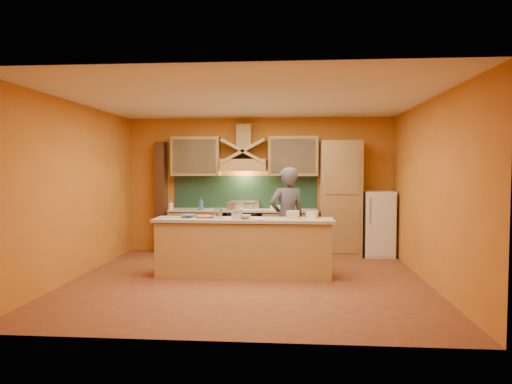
# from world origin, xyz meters

# --- Properties ---
(floor) EXTENTS (5.50, 5.00, 0.01)m
(floor) POSITION_xyz_m (0.00, 0.00, 0.00)
(floor) COLOR brown
(floor) RESTS_ON ground
(ceiling) EXTENTS (5.50, 5.00, 0.01)m
(ceiling) POSITION_xyz_m (0.00, 0.00, 2.80)
(ceiling) COLOR white
(ceiling) RESTS_ON wall_back
(wall_back) EXTENTS (5.50, 0.02, 2.80)m
(wall_back) POSITION_xyz_m (0.00, 2.50, 1.40)
(wall_back) COLOR orange
(wall_back) RESTS_ON floor
(wall_front) EXTENTS (5.50, 0.02, 2.80)m
(wall_front) POSITION_xyz_m (0.00, -2.50, 1.40)
(wall_front) COLOR orange
(wall_front) RESTS_ON floor
(wall_left) EXTENTS (0.02, 5.00, 2.80)m
(wall_left) POSITION_xyz_m (-2.75, 0.00, 1.40)
(wall_left) COLOR orange
(wall_left) RESTS_ON floor
(wall_right) EXTENTS (0.02, 5.00, 2.80)m
(wall_right) POSITION_xyz_m (2.75, 0.00, 1.40)
(wall_right) COLOR orange
(wall_right) RESTS_ON floor
(base_cabinet_left) EXTENTS (1.10, 0.60, 0.86)m
(base_cabinet_left) POSITION_xyz_m (-1.25, 2.20, 0.43)
(base_cabinet_left) COLOR #A7834C
(base_cabinet_left) RESTS_ON floor
(base_cabinet_right) EXTENTS (1.10, 0.60, 0.86)m
(base_cabinet_right) POSITION_xyz_m (0.65, 2.20, 0.43)
(base_cabinet_right) COLOR #A7834C
(base_cabinet_right) RESTS_ON floor
(counter_top) EXTENTS (3.00, 0.62, 0.04)m
(counter_top) POSITION_xyz_m (-0.30, 2.20, 0.90)
(counter_top) COLOR #B7AE9B
(counter_top) RESTS_ON base_cabinet_left
(stove) EXTENTS (0.60, 0.58, 0.90)m
(stove) POSITION_xyz_m (-0.30, 2.20, 0.45)
(stove) COLOR black
(stove) RESTS_ON floor
(backsplash) EXTENTS (3.00, 0.03, 0.70)m
(backsplash) POSITION_xyz_m (-0.30, 2.48, 1.25)
(backsplash) COLOR #173225
(backsplash) RESTS_ON wall_back
(range_hood) EXTENTS (0.92, 0.50, 0.24)m
(range_hood) POSITION_xyz_m (-0.30, 2.25, 1.82)
(range_hood) COLOR #A7834C
(range_hood) RESTS_ON wall_back
(hood_chimney) EXTENTS (0.30, 0.30, 0.50)m
(hood_chimney) POSITION_xyz_m (-0.30, 2.35, 2.40)
(hood_chimney) COLOR #A7834C
(hood_chimney) RESTS_ON wall_back
(upper_cabinet_left) EXTENTS (1.00, 0.35, 0.80)m
(upper_cabinet_left) POSITION_xyz_m (-1.30, 2.33, 2.00)
(upper_cabinet_left) COLOR #A7834C
(upper_cabinet_left) RESTS_ON wall_back
(upper_cabinet_right) EXTENTS (1.00, 0.35, 0.80)m
(upper_cabinet_right) POSITION_xyz_m (0.70, 2.33, 2.00)
(upper_cabinet_right) COLOR #A7834C
(upper_cabinet_right) RESTS_ON wall_back
(pantry_column) EXTENTS (0.80, 0.60, 2.30)m
(pantry_column) POSITION_xyz_m (1.65, 2.20, 1.15)
(pantry_column) COLOR #A7834C
(pantry_column) RESTS_ON floor
(fridge) EXTENTS (0.58, 0.60, 1.30)m
(fridge) POSITION_xyz_m (2.40, 2.20, 0.65)
(fridge) COLOR white
(fridge) RESTS_ON floor
(trim_column_left) EXTENTS (0.20, 0.30, 2.30)m
(trim_column_left) POSITION_xyz_m (-2.05, 2.35, 1.15)
(trim_column_left) COLOR #472816
(trim_column_left) RESTS_ON floor
(island_body) EXTENTS (2.80, 0.55, 0.88)m
(island_body) POSITION_xyz_m (-0.10, 0.30, 0.44)
(island_body) COLOR tan
(island_body) RESTS_ON floor
(island_top) EXTENTS (2.90, 0.62, 0.05)m
(island_top) POSITION_xyz_m (-0.10, 0.30, 0.92)
(island_top) COLOR #B7AE9B
(island_top) RESTS_ON island_body
(person) EXTENTS (0.76, 0.64, 1.77)m
(person) POSITION_xyz_m (0.60, 0.89, 0.89)
(person) COLOR #4C4C51
(person) RESTS_ON floor
(pot_large) EXTENTS (0.25, 0.25, 0.15)m
(pot_large) POSITION_xyz_m (-0.52, 2.06, 0.98)
(pot_large) COLOR silver
(pot_large) RESTS_ON stove
(pot_small) EXTENTS (0.23, 0.23, 0.13)m
(pot_small) POSITION_xyz_m (-0.20, 2.35, 0.96)
(pot_small) COLOR silver
(pot_small) RESTS_ON stove
(soap_bottle_a) EXTENTS (0.11, 0.11, 0.19)m
(soap_bottle_a) POSITION_xyz_m (-1.75, 1.99, 1.02)
(soap_bottle_a) COLOR silver
(soap_bottle_a) RESTS_ON counter_top
(soap_bottle_b) EXTENTS (0.14, 0.14, 0.25)m
(soap_bottle_b) POSITION_xyz_m (-1.13, 1.98, 1.05)
(soap_bottle_b) COLOR teal
(soap_bottle_b) RESTS_ON counter_top
(bowl_back) EXTENTS (0.24, 0.24, 0.07)m
(bowl_back) POSITION_xyz_m (0.64, 2.09, 0.95)
(bowl_back) COLOR white
(bowl_back) RESTS_ON counter_top
(dish_rack) EXTENTS (0.29, 0.25, 0.09)m
(dish_rack) POSITION_xyz_m (0.39, 2.08, 0.96)
(dish_rack) COLOR white
(dish_rack) RESTS_ON counter_top
(book_lower) EXTENTS (0.36, 0.40, 0.03)m
(book_lower) POSITION_xyz_m (-0.87, 0.33, 0.96)
(book_lower) COLOR #B85B41
(book_lower) RESTS_ON island_top
(book_upper) EXTENTS (0.22, 0.29, 0.02)m
(book_upper) POSITION_xyz_m (-1.14, 0.43, 0.98)
(book_upper) COLOR #426591
(book_upper) RESTS_ON island_top
(jar_large) EXTENTS (0.14, 0.14, 0.16)m
(jar_large) POSITION_xyz_m (-0.50, 0.25, 1.02)
(jar_large) COLOR silver
(jar_large) RESTS_ON island_top
(jar_small) EXTENTS (0.14, 0.14, 0.15)m
(jar_small) POSITION_xyz_m (-0.16, 0.20, 1.02)
(jar_small) COLOR white
(jar_small) RESTS_ON island_top
(kitchen_scale) EXTENTS (0.17, 0.17, 0.11)m
(kitchen_scale) POSITION_xyz_m (-0.19, 0.15, 1.00)
(kitchen_scale) COLOR silver
(kitchen_scale) RESTS_ON island_top
(mixing_bowl) EXTENTS (0.31, 0.31, 0.06)m
(mixing_bowl) POSITION_xyz_m (-0.10, 0.26, 0.98)
(mixing_bowl) COLOR silver
(mixing_bowl) RESTS_ON island_top
(cloth) EXTENTS (0.27, 0.24, 0.02)m
(cloth) POSITION_xyz_m (0.16, 0.12, 0.95)
(cloth) COLOR beige
(cloth) RESTS_ON island_top
(grocery_bag_a) EXTENTS (0.21, 0.18, 0.13)m
(grocery_bag_a) POSITION_xyz_m (0.69, 0.31, 1.01)
(grocery_bag_a) COLOR beige
(grocery_bag_a) RESTS_ON island_top
(grocery_bag_b) EXTENTS (0.20, 0.17, 0.10)m
(grocery_bag_b) POSITION_xyz_m (1.01, 0.41, 1.00)
(grocery_bag_b) COLOR beige
(grocery_bag_b) RESTS_ON island_top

